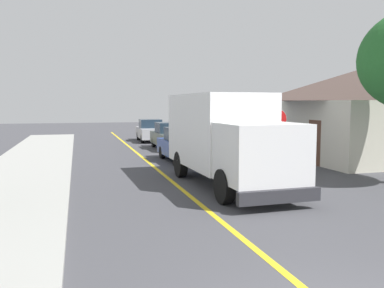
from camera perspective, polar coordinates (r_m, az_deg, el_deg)
The scene contains 7 objects.
centre_line_yellow at distance 14.59m, azimuth -2.24°, elevation -5.65°, with size 0.16×56.00×0.01m, color gold.
box_truck at distance 14.39m, azimuth 4.60°, elevation 1.26°, with size 2.63×7.25×3.20m.
parked_car_near at distance 20.41m, azimuth -1.12°, elevation -0.19°, with size 1.93×4.45×1.67m.
parked_car_mid at distance 26.07m, azimuth -3.08°, elevation 1.06°, with size 1.82×4.41×1.67m.
parked_car_far at distance 31.55m, azimuth -5.78°, elevation 1.83°, with size 1.97×4.47×1.67m.
stop_sign at distance 16.61m, azimuth 11.78°, elevation 2.05°, with size 0.80×0.10×2.65m.
house_across_street at distance 23.28m, azimuth 24.77°, elevation 4.45°, with size 9.83×7.79×4.96m.
Camera 1 is at (-3.32, -3.92, 2.85)m, focal length 38.43 mm.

